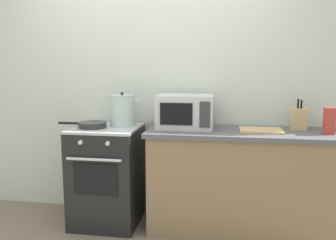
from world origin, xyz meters
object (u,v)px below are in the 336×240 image
(frying_pan, at_px, (92,125))
(microwave, at_px, (185,111))
(knife_block, at_px, (299,119))
(stove, at_px, (107,175))
(pasta_box, at_px, (329,121))
(cutting_board, at_px, (261,130))
(stock_pot, at_px, (122,110))

(frying_pan, distance_m, microwave, 0.86)
(frying_pan, distance_m, knife_block, 1.86)
(stove, height_order, pasta_box, pasta_box)
(frying_pan, xyz_separation_m, pasta_box, (2.05, 0.02, 0.08))
(microwave, distance_m, knife_block, 1.00)
(frying_pan, bearing_deg, cutting_board, 1.72)
(pasta_box, bearing_deg, knife_block, 140.23)
(stock_pot, relative_size, microwave, 0.65)
(cutting_board, distance_m, pasta_box, 0.55)
(pasta_box, bearing_deg, microwave, 174.87)
(stock_pot, bearing_deg, stove, -143.82)
(knife_block, bearing_deg, stock_pot, -178.38)
(stock_pot, height_order, pasta_box, stock_pot)
(stove, xyz_separation_m, knife_block, (1.72, 0.14, 0.56))
(knife_block, bearing_deg, stove, -175.32)
(stove, distance_m, pasta_box, 2.01)
(stove, relative_size, microwave, 1.84)
(stove, relative_size, knife_block, 3.38)
(microwave, height_order, cutting_board, microwave)
(cutting_board, bearing_deg, stove, -179.95)
(cutting_board, bearing_deg, microwave, 173.29)
(knife_block, relative_size, pasta_box, 1.24)
(stock_pot, xyz_separation_m, knife_block, (1.59, 0.05, -0.05))
(stove, xyz_separation_m, microwave, (0.73, 0.08, 0.61))
(frying_pan, bearing_deg, stock_pot, 29.18)
(frying_pan, xyz_separation_m, microwave, (0.85, 0.12, 0.12))
(stock_pot, height_order, knife_block, stock_pot)
(frying_pan, bearing_deg, pasta_box, 0.43)
(stove, distance_m, frying_pan, 0.50)
(frying_pan, height_order, knife_block, knife_block)
(frying_pan, distance_m, cutting_board, 1.51)
(microwave, relative_size, knife_block, 1.83)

